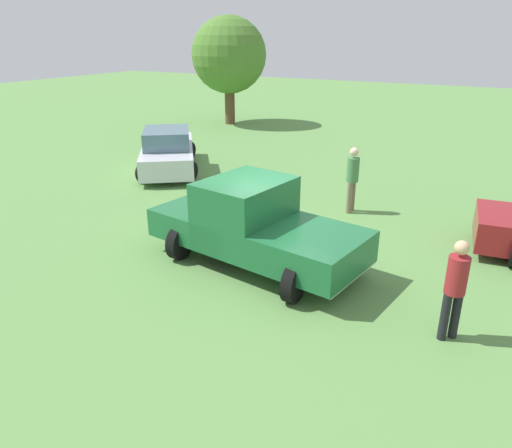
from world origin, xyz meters
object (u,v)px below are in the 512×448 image
(sedan_near, at_px, (168,151))
(person_visitor, at_px, (352,176))
(pickup_truck, at_px, (251,222))
(person_bystander, at_px, (455,285))
(tree_far_center, at_px, (229,55))

(sedan_near, bearing_deg, person_visitor, -135.29)
(person_visitor, bearing_deg, sedan_near, -2.15)
(pickup_truck, xyz_separation_m, person_bystander, (0.88, 4.07, 0.04))
(person_bystander, distance_m, person_visitor, 5.84)
(sedan_near, relative_size, person_visitor, 2.66)
(sedan_near, height_order, person_bystander, person_bystander)
(pickup_truck, height_order, person_visitor, pickup_truck)
(person_visitor, height_order, tree_far_center, tree_far_center)
(pickup_truck, distance_m, person_visitor, 4.07)
(person_bystander, distance_m, tree_far_center, 20.07)
(sedan_near, bearing_deg, pickup_truck, -165.91)
(sedan_near, distance_m, person_bystander, 11.85)
(person_visitor, bearing_deg, tree_far_center, -38.69)
(person_bystander, relative_size, tree_far_center, 0.31)
(pickup_truck, distance_m, sedan_near, 7.99)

